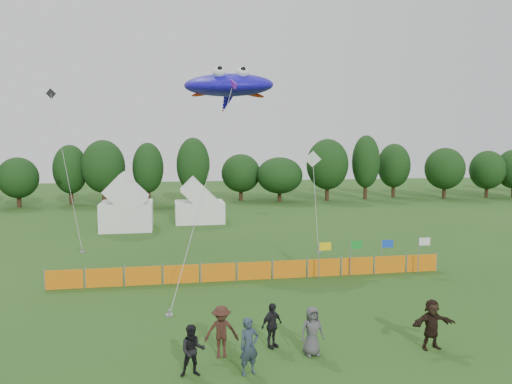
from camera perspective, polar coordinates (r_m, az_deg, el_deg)
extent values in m
plane|color=#234C16|center=(19.39, 3.29, -17.29)|extent=(160.00, 160.00, 0.00)
cylinder|color=#382314|center=(64.49, -25.45, -0.73)|extent=(0.50, 0.50, 1.91)
ellipsoid|color=black|center=(64.28, -25.55, 1.48)|extent=(4.61, 4.61, 4.30)
cylinder|color=#382314|center=(64.91, -20.37, -0.29)|extent=(0.50, 0.50, 2.38)
ellipsoid|color=black|center=(64.68, -20.46, 2.45)|extent=(4.09, 4.09, 5.35)
cylinder|color=#382314|center=(63.50, -16.96, -0.22)|extent=(0.50, 0.50, 2.57)
ellipsoid|color=black|center=(63.25, -17.05, 2.81)|extent=(5.20, 5.20, 5.79)
cylinder|color=#382314|center=(63.03, -12.17, -0.19)|extent=(0.50, 0.50, 2.46)
ellipsoid|color=black|center=(62.79, -12.24, 2.73)|extent=(3.78, 3.78, 5.55)
cylinder|color=#382314|center=(61.67, -7.15, -0.14)|extent=(0.50, 0.50, 2.66)
ellipsoid|color=black|center=(61.41, -7.19, 3.09)|extent=(4.05, 4.05, 5.99)
cylinder|color=#382314|center=(64.91, -1.74, -0.11)|extent=(0.50, 0.50, 1.98)
ellipsoid|color=black|center=(64.70, -1.75, 2.17)|extent=(5.06, 5.06, 4.46)
cylinder|color=#382314|center=(63.86, 2.71, -0.26)|extent=(0.50, 0.50, 1.86)
ellipsoid|color=black|center=(63.65, 2.72, 1.91)|extent=(5.86, 5.86, 4.18)
cylinder|color=#382314|center=(65.33, 8.12, 0.16)|extent=(0.50, 0.50, 2.62)
ellipsoid|color=black|center=(65.09, 8.17, 3.15)|extent=(5.41, 5.41, 5.89)
cylinder|color=#382314|center=(67.82, 12.38, 0.35)|extent=(0.50, 0.50, 2.78)
ellipsoid|color=black|center=(67.58, 12.45, 3.42)|extent=(3.67, 3.67, 6.26)
cylinder|color=#382314|center=(71.54, 15.42, 0.41)|extent=(0.50, 0.50, 2.42)
ellipsoid|color=black|center=(71.33, 15.48, 2.93)|extent=(4.46, 4.46, 5.44)
cylinder|color=#382314|center=(71.99, 20.69, 0.20)|extent=(0.50, 0.50, 2.24)
ellipsoid|color=black|center=(71.78, 20.77, 2.52)|extent=(5.26, 5.26, 5.03)
cylinder|color=#382314|center=(75.49, 24.85, 0.23)|extent=(0.50, 0.50, 2.10)
ellipsoid|color=black|center=(75.30, 24.94, 2.31)|extent=(4.74, 4.74, 4.73)
cube|color=white|center=(44.97, -14.53, -2.62)|extent=(4.36, 4.36, 2.40)
cube|color=white|center=(47.59, -6.48, -2.27)|extent=(4.52, 3.62, 1.99)
cube|color=orange|center=(27.99, -21.10, -9.31)|extent=(1.90, 0.06, 1.00)
cube|color=orange|center=(27.68, -16.97, -9.35)|extent=(1.90, 0.06, 1.00)
cube|color=orange|center=(27.51, -12.78, -9.33)|extent=(1.90, 0.06, 1.00)
cube|color=orange|center=(27.49, -8.56, -9.26)|extent=(1.90, 0.06, 1.00)
cube|color=orange|center=(27.61, -4.35, -9.15)|extent=(1.90, 0.06, 1.00)
cube|color=orange|center=(27.87, -0.21, -8.99)|extent=(1.90, 0.06, 1.00)
cube|color=orange|center=(28.28, 3.84, -8.79)|extent=(1.90, 0.06, 1.00)
cube|color=orange|center=(28.81, 7.74, -8.55)|extent=(1.90, 0.06, 1.00)
cube|color=orange|center=(29.48, 11.48, -8.29)|extent=(1.90, 0.06, 1.00)
cube|color=orange|center=(30.26, 15.04, -8.00)|extent=(1.90, 0.06, 1.00)
cube|color=orange|center=(31.15, 18.40, -7.71)|extent=(1.90, 0.06, 1.00)
cylinder|color=gray|center=(28.02, 7.18, -7.83)|extent=(0.06, 0.06, 2.06)
cube|color=yellow|center=(27.95, 7.89, -6.18)|extent=(0.70, 0.02, 0.45)
cylinder|color=gray|center=(29.08, 10.72, -7.46)|extent=(0.06, 0.06, 1.99)
cube|color=#148C26|center=(29.04, 11.39, -5.93)|extent=(0.70, 0.02, 0.45)
cylinder|color=gray|center=(30.05, 14.15, -7.17)|extent=(0.06, 0.06, 1.93)
cube|color=blue|center=(30.04, 14.79, -5.74)|extent=(0.70, 0.02, 0.45)
cylinder|color=gray|center=(30.40, 18.06, -6.96)|extent=(0.06, 0.06, 2.10)
cube|color=white|center=(30.40, 18.70, -5.39)|extent=(0.70, 0.02, 0.45)
imported|color=#283643|center=(17.01, -0.80, -17.22)|extent=(0.80, 0.65, 1.89)
imported|color=black|center=(17.06, -7.25, -17.54)|extent=(0.84, 0.66, 1.70)
imported|color=#3A1F17|center=(18.27, -3.97, -15.62)|extent=(1.24, 0.76, 1.86)
imported|color=black|center=(19.05, 1.82, -14.99)|extent=(1.05, 0.87, 1.68)
imported|color=#48474C|center=(18.53, 6.42, -15.50)|extent=(0.92, 0.66, 1.76)
imported|color=black|center=(19.97, 19.44, -14.06)|extent=(1.75, 0.63, 1.86)
ellipsoid|color=#1C0FDA|center=(35.38, -3.15, 12.11)|extent=(7.25, 6.20, 2.18)
sphere|color=white|center=(34.04, -4.21, 13.51)|extent=(0.87, 0.87, 0.87)
sphere|color=white|center=(34.24, -1.54, 13.47)|extent=(0.87, 0.87, 0.87)
ellipsoid|color=red|center=(35.36, -5.92, 11.16)|extent=(1.83, 0.80, 0.29)
ellipsoid|color=red|center=(35.77, -0.49, 11.13)|extent=(1.83, 0.80, 0.29)
cube|color=purple|center=(33.00, -2.63, 12.22)|extent=(0.37, 0.96, 0.70)
cylinder|color=#A5A5A5|center=(27.30, -5.61, 1.56)|extent=(4.37, 11.41, 11.24)
cube|color=gray|center=(22.73, -9.89, -13.70)|extent=(0.30, 0.30, 0.10)
cube|color=white|center=(41.99, 6.50, 3.77)|extent=(1.38, 0.38, 1.38)
cylinder|color=#A5A5A5|center=(38.20, 6.81, -1.07)|extent=(1.88, 7.88, 6.20)
cube|color=gray|center=(34.74, 7.18, -6.84)|extent=(0.30, 0.30, 0.10)
cube|color=black|center=(46.84, -22.39, 10.36)|extent=(0.90, 0.26, 0.90)
cylinder|color=#A5A5A5|center=(41.27, -20.99, 2.95)|extent=(3.86, 10.34, 11.73)
cube|color=gray|center=(36.60, -19.21, -6.47)|extent=(0.30, 0.30, 0.10)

